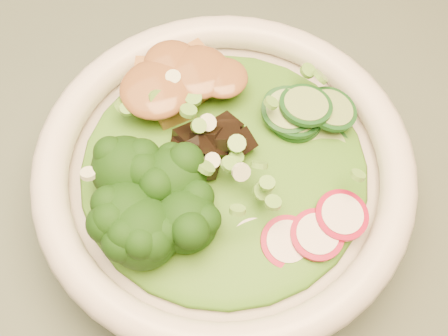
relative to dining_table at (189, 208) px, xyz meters
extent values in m
cylinder|color=black|center=(0.55, 0.35, -0.28)|extent=(0.06, 0.06, 0.72)
cube|color=#505E4E|center=(0.00, 0.00, 0.10)|extent=(1.20, 0.80, 0.03)
cylinder|color=silver|center=(0.02, -0.05, 0.14)|extent=(0.26, 0.26, 0.06)
torus|color=silver|center=(0.02, -0.05, 0.18)|extent=(0.29, 0.29, 0.03)
ellipsoid|color=#2E5F14|center=(0.02, -0.05, 0.18)|extent=(0.22, 0.22, 0.03)
ellipsoid|color=brown|center=(0.00, 0.01, 0.20)|extent=(0.07, 0.06, 0.02)
camera|label=1|loc=(-0.04, -0.27, 0.59)|focal=50.00mm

